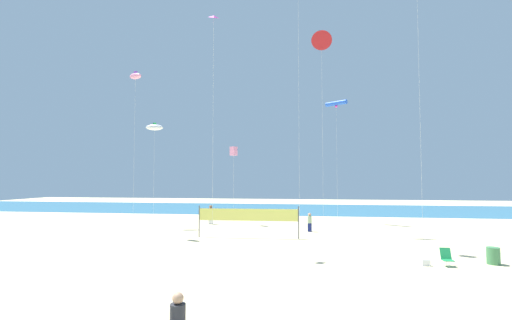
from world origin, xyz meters
TOP-DOWN VIEW (x-y plane):
  - ground_plane at (0.00, 0.00)m, footprint 120.00×120.00m
  - ocean_band at (0.00, 34.75)m, footprint 120.00×20.00m
  - beachgoer_sage_shirt at (2.30, 12.18)m, footprint 0.36×0.36m
  - beachgoer_coral_shirt at (-7.30, 15.83)m, footprint 0.43×0.43m
  - folding_beach_chair at (9.18, 1.20)m, footprint 0.52×0.65m
  - trash_barrel at (11.72, 1.92)m, footprint 0.63×0.63m
  - volleyball_net at (-2.31, 8.28)m, footprint 7.65×0.25m
  - beach_handbag at (8.13, 1.09)m, footprint 0.39×0.20m
  - kite_white_inflatable at (-11.99, 13.02)m, footprint 1.67×0.84m
  - kite_red_delta at (3.44, 12.13)m, footprint 1.76×0.32m
  - kite_magenta_diamond at (-3.68, 3.12)m, footprint 0.69×0.69m
  - kite_pink_box at (-5.10, 16.20)m, footprint 0.75×0.75m
  - kite_pink_inflatable at (-11.64, 8.45)m, footprint 1.54×1.16m
  - kite_blue_tube at (5.15, 19.04)m, footprint 2.20×1.70m

SIDE VIEW (x-z plane):
  - ground_plane at x=0.00m, z-range 0.00..0.00m
  - ocean_band at x=0.00m, z-range 0.00..0.01m
  - beach_handbag at x=8.13m, z-range 0.00..0.31m
  - trash_barrel at x=11.72m, z-range 0.00..0.87m
  - folding_beach_chair at x=9.18m, z-range 0.02..0.91m
  - beachgoer_sage_shirt at x=2.30m, z-range 0.05..1.62m
  - beachgoer_coral_shirt at x=-7.30m, z-range 0.06..1.93m
  - volleyball_net at x=-2.31m, z-range 0.43..2.83m
  - kite_pink_box at x=-5.10m, z-range 3.36..10.99m
  - kite_white_inflatable at x=-11.99m, z-range 4.40..14.09m
  - kite_blue_tube at x=5.15m, z-range 6.00..18.50m
  - kite_pink_inflatable at x=-11.64m, z-range 6.17..19.36m
  - kite_magenta_diamond at x=-3.68m, z-range 6.91..21.85m
  - kite_red_delta at x=3.44m, z-range 7.69..24.86m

